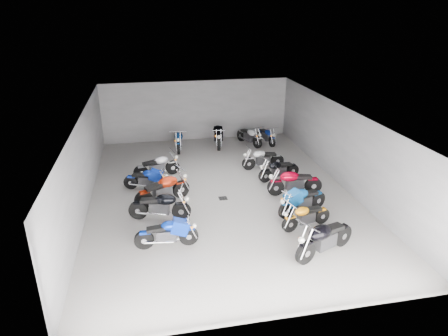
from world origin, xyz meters
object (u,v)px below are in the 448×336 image
(motorcycle_right_b, at_px, (306,216))
(motorcycle_right_f, at_px, (263,159))
(motorcycle_left_b, at_px, (167,233))
(motorcycle_right_e, at_px, (279,170))
(motorcycle_left_d, at_px, (163,189))
(motorcycle_left_f, at_px, (157,166))
(motorcycle_left_c, at_px, (160,206))
(motorcycle_right_a, at_px, (324,238))
(motorcycle_right_d, at_px, (294,182))
(motorcycle_back_f, at_px, (267,135))
(motorcycle_left_e, at_px, (147,179))
(motorcycle_back_d, at_px, (218,135))
(drain_grate, at_px, (223,198))
(motorcycle_right_c, at_px, (302,201))
(motorcycle_back_c, at_px, (179,140))
(motorcycle_back_e, at_px, (249,136))

(motorcycle_right_b, xyz_separation_m, motorcycle_right_f, (0.06, 5.29, 0.03))
(motorcycle_left_b, distance_m, motorcycle_right_e, 6.48)
(motorcycle_left_d, relative_size, motorcycle_left_f, 1.05)
(motorcycle_left_c, height_order, motorcycle_right_a, motorcycle_right_a)
(motorcycle_right_d, distance_m, motorcycle_back_f, 6.20)
(motorcycle_left_e, relative_size, motorcycle_left_f, 0.92)
(motorcycle_left_d, distance_m, motorcycle_back_d, 6.84)
(drain_grate, xyz_separation_m, motorcycle_back_f, (3.53, 5.99, 0.44))
(motorcycle_left_d, xyz_separation_m, motorcycle_right_c, (4.77, -1.80, -0.03))
(drain_grate, bearing_deg, motorcycle_right_e, 26.21)
(motorcycle_left_f, xyz_separation_m, motorcycle_back_d, (3.29, 3.53, 0.09))
(motorcycle_back_f, bearing_deg, motorcycle_right_f, 59.39)
(motorcycle_left_c, relative_size, motorcycle_left_f, 1.07)
(motorcycle_right_d, distance_m, motorcycle_back_c, 7.27)
(motorcycle_left_d, relative_size, motorcycle_right_c, 1.04)
(motorcycle_left_f, relative_size, motorcycle_right_b, 1.09)
(motorcycle_left_d, bearing_deg, motorcycle_right_a, 21.69)
(motorcycle_right_b, bearing_deg, motorcycle_right_f, -14.77)
(motorcycle_right_a, bearing_deg, motorcycle_right_d, -32.46)
(motorcycle_left_b, bearing_deg, motorcycle_left_f, -177.75)
(motorcycle_left_e, height_order, motorcycle_right_a, motorcycle_right_a)
(motorcycle_left_c, relative_size, motorcycle_right_d, 0.98)
(motorcycle_left_d, bearing_deg, motorcycle_right_f, 94.56)
(motorcycle_left_d, xyz_separation_m, motorcycle_left_e, (-0.58, 1.27, -0.09))
(motorcycle_right_f, xyz_separation_m, motorcycle_back_e, (0.25, 3.34, 0.01))
(motorcycle_right_e, height_order, motorcycle_back_e, motorcycle_back_e)
(drain_grate, height_order, motorcycle_left_f, motorcycle_left_f)
(motorcycle_right_f, bearing_deg, motorcycle_right_d, -174.68)
(motorcycle_right_a, bearing_deg, motorcycle_left_d, 21.52)
(motorcycle_left_f, distance_m, motorcycle_back_c, 3.53)
(motorcycle_left_b, xyz_separation_m, motorcycle_right_a, (4.52, -1.31, 0.08))
(motorcycle_back_c, bearing_deg, motorcycle_right_f, 143.21)
(motorcycle_right_e, distance_m, motorcycle_back_d, 5.16)
(motorcycle_right_f, bearing_deg, drain_grate, 134.68)
(motorcycle_right_e, xyz_separation_m, motorcycle_right_f, (-0.31, 1.34, 0.01))
(motorcycle_left_b, bearing_deg, motorcycle_left_d, -179.36)
(motorcycle_right_a, bearing_deg, motorcycle_back_c, -6.19)
(drain_grate, xyz_separation_m, motorcycle_left_f, (-2.37, 2.64, 0.48))
(motorcycle_left_e, relative_size, motorcycle_right_a, 0.85)
(motorcycle_back_c, bearing_deg, motorcycle_left_d, 86.04)
(motorcycle_left_b, relative_size, motorcycle_right_e, 1.03)
(motorcycle_left_f, xyz_separation_m, motorcycle_back_f, (5.89, 3.35, -0.04))
(motorcycle_right_e, bearing_deg, motorcycle_back_e, -12.74)
(motorcycle_left_b, distance_m, motorcycle_left_e, 4.31)
(motorcycle_right_b, xyz_separation_m, motorcycle_back_f, (1.25, 8.63, 0.00))
(motorcycle_left_c, height_order, motorcycle_left_d, motorcycle_left_d)
(motorcycle_back_d, bearing_deg, motorcycle_left_c, 72.58)
(motorcycle_back_e, bearing_deg, motorcycle_right_d, 69.34)
(motorcycle_back_f, bearing_deg, motorcycle_back_d, -14.87)
(motorcycle_right_f, height_order, motorcycle_back_f, motorcycle_right_f)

